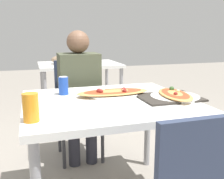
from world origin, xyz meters
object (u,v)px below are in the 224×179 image
at_px(dining_table, 109,111).
at_px(pizza_main, 113,93).
at_px(soda_can, 63,86).
at_px(pizza_second, 175,95).
at_px(chair_far_seated, 78,104).
at_px(drink_glass, 31,108).
at_px(person_seated, 79,87).

xyz_separation_m(dining_table, pizza_main, (0.06, 0.11, 0.09)).
relative_size(soda_can, pizza_second, 0.30).
relative_size(dining_table, chair_far_seated, 1.18).
bearing_deg(soda_can, drink_glass, -112.90).
relative_size(dining_table, pizza_second, 2.55).
xyz_separation_m(dining_table, chair_far_seated, (-0.06, 0.79, -0.15)).
distance_m(soda_can, pizza_second, 0.75).
distance_m(person_seated, drink_glass, 1.04).
bearing_deg(pizza_second, dining_table, 170.83).
bearing_deg(person_seated, soda_can, 66.42).
relative_size(person_seated, soda_can, 9.28).
height_order(chair_far_seated, drink_glass, chair_far_seated).
bearing_deg(drink_glass, soda_can, 67.10).
bearing_deg(chair_far_seated, soda_can, 71.08).
height_order(person_seated, pizza_second, person_seated).
bearing_deg(dining_table, soda_can, 136.08).
bearing_deg(dining_table, drink_glass, -149.56).
bearing_deg(person_seated, pizza_main, 102.83).
bearing_deg(chair_far_seated, drink_glass, 69.12).
xyz_separation_m(person_seated, pizza_second, (0.50, -0.74, 0.06)).
height_order(soda_can, pizza_second, soda_can).
distance_m(chair_far_seated, soda_can, 0.65).
relative_size(pizza_main, drink_glass, 3.58).
bearing_deg(pizza_main, dining_table, -120.29).
height_order(soda_can, drink_glass, drink_glass).
bearing_deg(soda_can, person_seated, 66.42).
bearing_deg(soda_can, pizza_main, -22.66).
xyz_separation_m(chair_far_seated, drink_glass, (-0.41, -1.07, 0.30)).
height_order(dining_table, pizza_second, pizza_second).
bearing_deg(drink_glass, person_seated, 66.79).
distance_m(person_seated, soda_can, 0.48).
xyz_separation_m(pizza_main, pizza_second, (0.37, -0.18, -0.00)).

